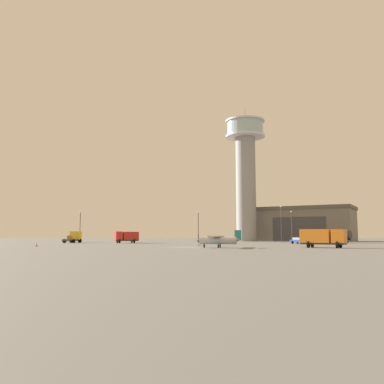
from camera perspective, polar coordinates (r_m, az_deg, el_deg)
name	(u,v)px	position (r m, az deg, el deg)	size (l,w,h in m)	color
ground_plane	(187,247)	(63.69, -0.76, -7.77)	(400.00, 400.00, 0.00)	slate
control_tower	(246,166)	(129.62, 7.54, 3.60)	(12.44, 12.44, 42.36)	gray
hangar	(305,224)	(136.11, 15.61, -4.36)	(34.79, 30.06, 10.85)	#6B665B
airplane_silver	(219,240)	(61.16, 3.76, -6.68)	(6.94, 8.89, 2.62)	#B7BABF
truck_box_red	(126,236)	(98.80, -9.21, -6.18)	(6.05, 4.55, 2.74)	#38383D
truck_fuel_tanker_black	(338,236)	(104.96, 19.82, -5.83)	(6.32, 5.92, 3.04)	#38383D
truck_box_orange	(323,237)	(63.90, 17.89, -6.03)	(6.59, 5.42, 2.76)	#38383D
truck_flatbed_yellow	(74,237)	(105.47, -16.26, -6.13)	(3.75, 6.48, 2.82)	#38383D
car_blue	(300,240)	(91.47, 14.94, -6.59)	(3.91, 4.76, 1.37)	#2847A8
car_green	(207,240)	(91.97, 2.13, -6.79)	(3.80, 4.57, 1.37)	#287A42
light_post_west	(80,224)	(122.63, -15.44, -4.33)	(0.44, 0.44, 8.67)	#38383D
light_post_east	(281,221)	(110.65, 12.41, -3.96)	(0.44, 0.44, 9.71)	#38383D
light_post_north	(198,224)	(105.46, 0.88, -4.47)	(0.44, 0.44, 8.06)	#38383D
light_post_centre	(292,223)	(109.34, 13.82, -4.31)	(0.44, 0.44, 8.20)	#38383D
traffic_cone_near_left	(37,245)	(72.24, -21.00, -6.91)	(0.36, 0.36, 0.65)	black
traffic_cone_near_right	(200,243)	(76.01, 1.08, -7.22)	(0.36, 0.36, 0.73)	black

